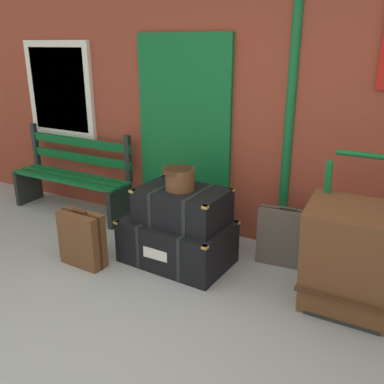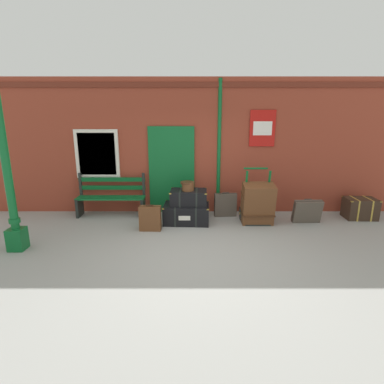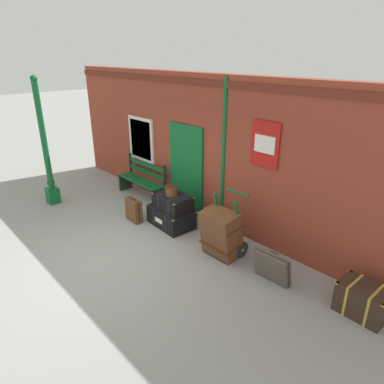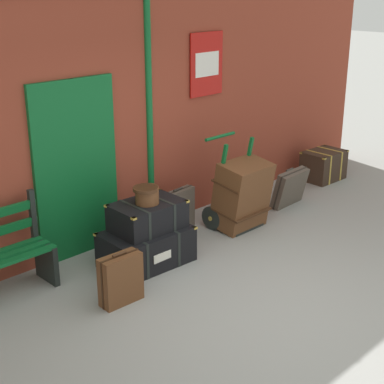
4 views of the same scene
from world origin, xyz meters
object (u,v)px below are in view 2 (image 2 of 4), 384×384
object	(u,v)px
large_brown_trunk	(259,204)
suitcase_caramel	(309,212)
steamer_trunk_base	(188,213)
steamer_trunk_middle	(190,197)
lamp_post	(11,185)
suitcase_brown	(227,205)
corner_trunk	(362,209)
porters_trolley	(257,210)
round_hatbox	(189,185)
suitcase_slate	(151,218)
platform_bench	(113,197)

from	to	relation	value
large_brown_trunk	suitcase_caramel	distance (m)	1.14
steamer_trunk_base	steamer_trunk_middle	xyz separation A→B (m)	(0.05, 0.02, 0.37)
lamp_post	steamer_trunk_base	bearing A→B (deg)	25.26
suitcase_brown	suitcase_caramel	bearing A→B (deg)	-15.19
lamp_post	steamer_trunk_middle	world-z (taller)	lamp_post
steamer_trunk_base	suitcase_brown	size ratio (longest dim) A/B	1.75
corner_trunk	porters_trolley	bearing A→B (deg)	-175.39
suitcase_brown	corner_trunk	world-z (taller)	suitcase_brown
round_hatbox	suitcase_slate	distance (m)	1.09
suitcase_slate	suitcase_brown	distance (m)	1.91
suitcase_slate	suitcase_caramel	bearing A→B (deg)	7.25
suitcase_slate	corner_trunk	distance (m)	4.86
lamp_post	platform_bench	size ratio (longest dim) A/B	1.95
round_hatbox	suitcase_brown	world-z (taller)	round_hatbox
steamer_trunk_base	lamp_post	bearing A→B (deg)	-154.74
lamp_post	corner_trunk	distance (m)	7.34
steamer_trunk_middle	suitcase_brown	distance (m)	1.01
lamp_post	porters_trolley	bearing A→B (deg)	18.21
lamp_post	suitcase_caramel	size ratio (longest dim) A/B	4.90
round_hatbox	large_brown_trunk	world-z (taller)	round_hatbox
steamer_trunk_base	suitcase_brown	world-z (taller)	suitcase_brown
porters_trolley	suitcase_caramel	size ratio (longest dim) A/B	1.89
lamp_post	suitcase_brown	distance (m)	4.45
steamer_trunk_middle	suitcase_brown	bearing A→B (deg)	25.49
porters_trolley	corner_trunk	distance (m)	2.49
lamp_post	round_hatbox	world-z (taller)	lamp_post
steamer_trunk_middle	round_hatbox	xyz separation A→B (m)	(-0.02, -0.02, 0.27)
steamer_trunk_middle	large_brown_trunk	world-z (taller)	large_brown_trunk
porters_trolley	suitcase_brown	xyz separation A→B (m)	(-0.65, 0.35, 0.01)
steamer_trunk_middle	porters_trolley	distance (m)	1.55
lamp_post	corner_trunk	xyz separation A→B (m)	(7.07, 1.71, -0.95)
corner_trunk	round_hatbox	bearing A→B (deg)	-176.02
platform_bench	suitcase_slate	xyz separation A→B (m)	(1.05, -0.99, -0.18)
porters_trolley	large_brown_trunk	xyz separation A→B (m)	(0.00, -0.17, 0.20)
platform_bench	suitcase_brown	world-z (taller)	platform_bench
steamer_trunk_middle	suitcase_brown	size ratio (longest dim) A/B	1.39
steamer_trunk_base	round_hatbox	distance (m)	0.64
steamer_trunk_middle	suitcase_caramel	world-z (taller)	steamer_trunk_middle
platform_bench	steamer_trunk_middle	xyz separation A→B (m)	(1.85, -0.49, 0.14)
platform_bench	porters_trolley	size ratio (longest dim) A/B	1.33
large_brown_trunk	suitcase_caramel	xyz separation A→B (m)	(1.12, 0.05, -0.20)
suitcase_caramel	steamer_trunk_base	bearing A→B (deg)	179.10
round_hatbox	suitcase_slate	bearing A→B (deg)	-148.14
steamer_trunk_base	steamer_trunk_middle	distance (m)	0.37
round_hatbox	large_brown_trunk	xyz separation A→B (m)	(1.54, -0.09, -0.39)
large_brown_trunk	suitcase_brown	distance (m)	0.86
platform_bench	corner_trunk	size ratio (longest dim) A/B	2.28
porters_trolley	platform_bench	bearing A→B (deg)	172.80
steamer_trunk_base	porters_trolley	xyz separation A→B (m)	(1.57, 0.09, 0.06)
steamer_trunk_base	suitcase_slate	size ratio (longest dim) A/B	1.85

